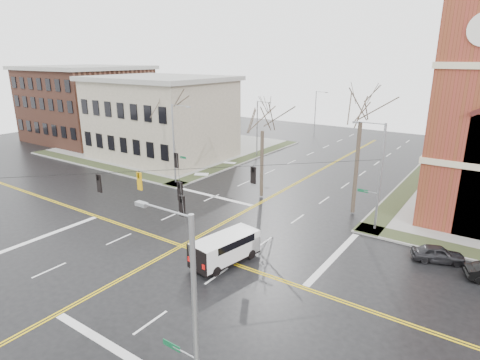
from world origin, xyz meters
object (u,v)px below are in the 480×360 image
Objects in this scene: signal_pole_ne at (378,174)px; cargo_van at (227,246)px; signal_pole_se at (192,320)px; parked_car_a at (438,254)px; tree_nw_near at (262,126)px; streetlight_north_a at (258,126)px; streetlight_north_b at (316,111)px; tree_nw_far at (167,112)px; signal_pole_nw at (175,142)px; tree_ne at (361,116)px.

signal_pole_ne is 13.89m from cargo_van.
signal_pole_ne and signal_pole_se have the same top height.
tree_nw_near reaches higher than parked_car_a.
streetlight_north_a is at bearing 143.10° from signal_pole_ne.
parked_car_a is (27.51, -39.36, -3.86)m from streetlight_north_b.
cargo_van is 15.13m from parked_car_a.
streetlight_north_b is 36.25m from tree_nw_near.
signal_pole_ne reaches higher than streetlight_north_a.
streetlight_north_a is 33.86m from parked_car_a.
tree_nw_far is (-25.86, 2.33, 2.85)m from signal_pole_ne.
cargo_van is at bearing 103.42° from parked_car_a.
streetlight_north_b reaches higher than parked_car_a.
tree_nw_far is (-3.22, 2.33, 2.85)m from signal_pole_nw.
tree_nw_near is at bearing -2.54° from tree_nw_far.
signal_pole_se reaches higher than streetlight_north_a.
signal_pole_ne is at bearing -8.05° from tree_nw_near.
signal_pole_se is at bearing -63.73° from tree_nw_near.
signal_pole_ne is 23.00m from signal_pole_se.
tree_nw_far is at bearing -105.34° from streetlight_north_a.
parked_car_a is at bearing 74.63° from signal_pole_se.
signal_pole_ne is 5.67m from tree_ne.
signal_pole_ne is 0.71× the size of tree_ne.
parked_car_a is at bearing -14.51° from tree_nw_near.
streetlight_north_b is (-21.97, 59.50, -0.48)m from signal_pole_se.
signal_pole_se is at bearing -44.41° from tree_nw_far.
tree_ne is at bearing 83.79° from cargo_van.
signal_pole_ne is 1.62× the size of cargo_van.
tree_ne reaches higher than signal_pole_se.
signal_pole_nw is 20.57m from tree_ne.
signal_pole_nw is at bearing 180.00° from signal_pole_ne.
cargo_van is 16.74m from tree_ne.
signal_pole_nw is 19.82m from cargo_van.
tree_ne is at bearing 5.48° from tree_nw_near.
tree_nw_far is 13.68m from tree_nw_near.
signal_pole_nw is at bearing -35.92° from tree_nw_far.
tree_nw_far is at bearing 174.85° from signal_pole_ne.
tree_ne is at bearing 135.56° from signal_pole_ne.
cargo_van is 1.56× the size of parked_car_a.
streetlight_north_b is at bearing 119.66° from tree_ne.
tree_nw_near is (13.66, -0.61, -0.33)m from tree_nw_far.
parked_car_a is at bearing -27.36° from signal_pole_ne.
signal_pole_se is 0.71× the size of tree_ne.
signal_pole_se is at bearing 143.44° from parked_car_a.
tree_ne is (-2.69, 2.64, 4.23)m from signal_pole_ne.
signal_pole_se reaches higher than parked_car_a.
streetlight_north_b is at bearing 121.05° from signal_pole_ne.
parked_car_a is (28.18, -2.86, -4.34)m from signal_pole_nw.
tree_nw_far is (-3.89, -34.17, 3.33)m from streetlight_north_b.
signal_pole_nw is at bearing 63.00° from parked_car_a.
signal_pole_se is 0.84× the size of tree_nw_far.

